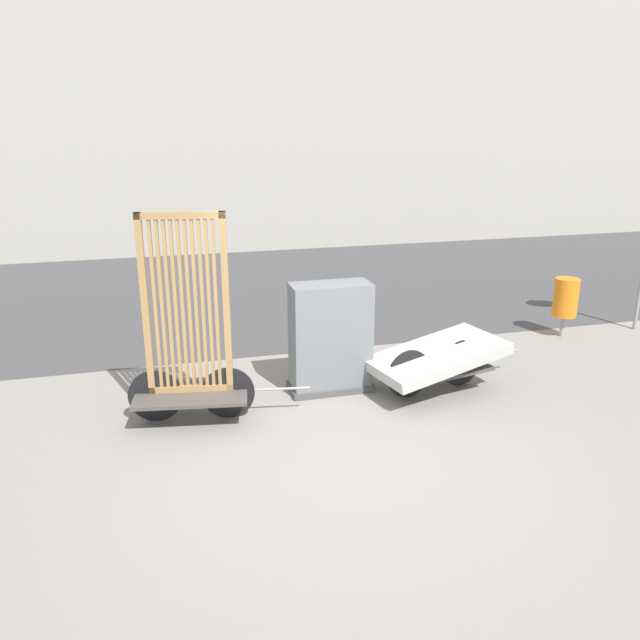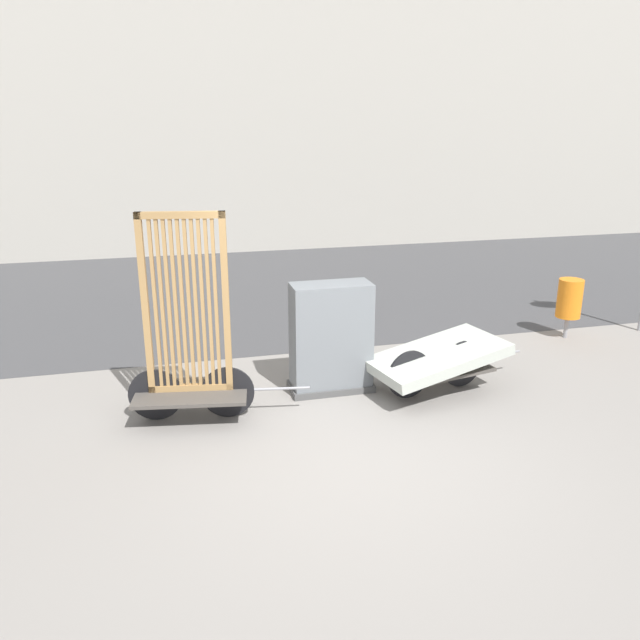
# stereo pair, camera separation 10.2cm
# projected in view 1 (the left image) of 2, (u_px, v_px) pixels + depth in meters

# --- Properties ---
(ground_plane) EXTENTS (60.00, 60.00, 0.00)m
(ground_plane) POSITION_uv_depth(u_px,v_px,m) (354.00, 458.00, 6.13)
(ground_plane) COLOR gray
(road_strip) EXTENTS (56.00, 7.53, 0.01)m
(road_strip) POSITION_uv_depth(u_px,v_px,m) (248.00, 289.00, 12.38)
(road_strip) COLOR #424244
(road_strip) RESTS_ON ground_plane
(bike_cart_with_bedframe) EXTENTS (1.98, 0.94, 2.30)m
(bike_cart_with_bedframe) POSITION_uv_depth(u_px,v_px,m) (189.00, 350.00, 6.71)
(bike_cart_with_bedframe) COLOR #4C4742
(bike_cart_with_bedframe) RESTS_ON ground_plane
(bike_cart_with_mattress) EXTENTS (2.16, 1.22, 0.64)m
(bike_cart_with_mattress) POSITION_uv_depth(u_px,v_px,m) (436.00, 358.00, 7.56)
(bike_cart_with_mattress) COLOR #4C4742
(bike_cart_with_mattress) RESTS_ON ground_plane
(utility_cabinet) EXTENTS (1.02, 0.49, 1.35)m
(utility_cabinet) POSITION_uv_depth(u_px,v_px,m) (330.00, 341.00, 7.54)
(utility_cabinet) COLOR #4C4C4C
(utility_cabinet) RESTS_ON ground_plane
(trash_bin) EXTENTS (0.36, 0.36, 0.92)m
(trash_bin) POSITION_uv_depth(u_px,v_px,m) (566.00, 298.00, 9.47)
(trash_bin) COLOR gray
(trash_bin) RESTS_ON ground_plane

